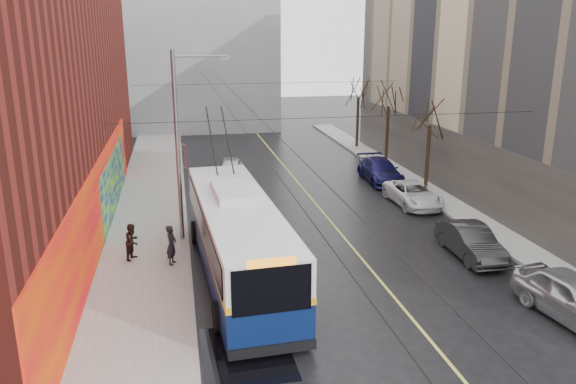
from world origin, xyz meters
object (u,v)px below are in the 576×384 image
at_px(trolleybus, 238,237).
at_px(following_car, 231,168).
at_px(parked_car_b, 471,241).
at_px(tree_near, 431,113).
at_px(pedestrian_a, 171,245).
at_px(tree_mid, 389,96).
at_px(parked_car_d, 380,170).
at_px(streetlight_pole, 181,142).
at_px(pedestrian_b, 133,242).
at_px(parked_car_a, 575,298).
at_px(tree_far, 359,88).
at_px(parked_car_c, 413,194).

height_order(trolleybus, following_car, trolleybus).
distance_m(parked_car_b, following_car, 18.73).
relative_size(tree_near, pedestrian_a, 3.70).
distance_m(tree_mid, following_car, 12.68).
xyz_separation_m(tree_mid, pedestrian_a, (-15.78, -16.04, -4.24)).
xyz_separation_m(tree_near, parked_car_d, (-2.00, 2.85, -4.23)).
relative_size(streetlight_pole, trolleybus, 0.68).
bearing_deg(parked_car_b, tree_mid, 83.16).
bearing_deg(trolleybus, tree_near, 35.75).
xyz_separation_m(trolleybus, following_car, (1.33, 16.37, -1.05)).
bearing_deg(pedestrian_b, parked_car_a, -92.33).
relative_size(tree_near, trolleybus, 0.48).
height_order(tree_far, pedestrian_a, tree_far).
distance_m(streetlight_pole, parked_car_c, 14.20).
relative_size(streetlight_pole, parked_car_c, 1.89).
bearing_deg(parked_car_a, parked_car_d, 82.69).
bearing_deg(parked_car_a, streetlight_pole, 134.05).
bearing_deg(tree_far, parked_car_b, -96.21).
distance_m(trolleybus, parked_car_b, 10.48).
bearing_deg(following_car, tree_far, 42.91).
distance_m(tree_far, trolleybus, 27.98).
bearing_deg(parked_car_b, parked_car_d, 88.98).
bearing_deg(tree_mid, parked_car_c, -101.75).
bearing_deg(tree_mid, parked_car_d, -115.73).
xyz_separation_m(tree_near, pedestrian_a, (-15.78, -9.04, -3.96)).
height_order(tree_near, parked_car_d, tree_near).
height_order(tree_mid, tree_far, tree_mid).
distance_m(parked_car_b, pedestrian_a, 13.20).
height_order(parked_car_a, following_car, parked_car_a).
relative_size(trolleybus, parked_car_c, 2.78).
bearing_deg(tree_near, following_car, 153.45).
bearing_deg(streetlight_pole, pedestrian_a, -101.82).
relative_size(tree_mid, parked_car_d, 1.29).
height_order(tree_mid, following_car, tree_mid).
bearing_deg(parked_car_d, parked_car_a, -87.94).
bearing_deg(parked_car_d, tree_near, -52.88).
bearing_deg(tree_mid, trolleybus, -126.83).
relative_size(tree_near, parked_car_d, 1.24).
bearing_deg(pedestrian_b, parked_car_d, -28.46).
relative_size(following_car, pedestrian_a, 2.31).
distance_m(streetlight_pole, parked_car_d, 16.36).
height_order(parked_car_a, parked_car_b, parked_car_a).
relative_size(parked_car_c, following_car, 1.19).
distance_m(streetlight_pole, pedestrian_b, 5.01).
bearing_deg(pedestrian_a, tree_mid, -26.03).
height_order(tree_near, parked_car_b, tree_near).
bearing_deg(pedestrian_a, streetlight_pole, 6.67).
bearing_deg(tree_near, trolleybus, -141.31).
distance_m(tree_near, pedestrian_b, 19.67).
distance_m(parked_car_b, pedestrian_b, 14.96).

